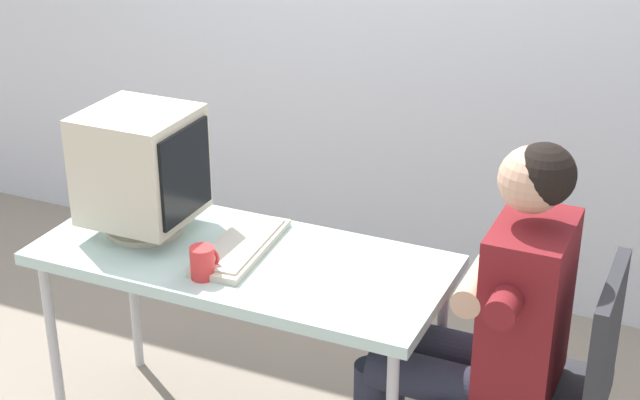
% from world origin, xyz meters
% --- Properties ---
extents(desk, '(1.37, 0.60, 0.75)m').
position_xyz_m(desk, '(0.00, 0.00, 0.69)').
color(desk, '#B7B7BC').
rests_on(desk, ground_plane).
extents(crt_monitor, '(0.35, 0.34, 0.43)m').
position_xyz_m(crt_monitor, '(-0.38, 0.02, 0.99)').
color(crt_monitor, beige).
rests_on(crt_monitor, desk).
extents(keyboard, '(0.21, 0.47, 0.03)m').
position_xyz_m(keyboard, '(-0.01, 0.03, 0.77)').
color(keyboard, beige).
rests_on(keyboard, desk).
extents(office_chair, '(0.47, 0.47, 0.90)m').
position_xyz_m(office_chair, '(1.02, 0.05, 0.50)').
color(office_chair, '#4C4C51').
rests_on(office_chair, ground_plane).
extents(person_seated, '(0.74, 0.55, 1.27)m').
position_xyz_m(person_seated, '(0.81, 0.05, 0.68)').
color(person_seated, maroon).
rests_on(person_seated, ground_plane).
extents(desk_mug, '(0.08, 0.09, 0.11)m').
position_xyz_m(desk_mug, '(-0.04, -0.18, 0.80)').
color(desk_mug, red).
rests_on(desk_mug, desk).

